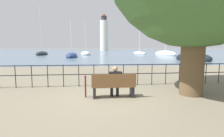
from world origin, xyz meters
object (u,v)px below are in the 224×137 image
at_px(seated_person_left, 115,80).
at_px(sailboat_4, 42,54).
at_px(sailboat_3, 139,53).
at_px(park_bench, 114,86).
at_px(sailboat_1, 165,54).
at_px(closed_umbrella, 85,85).
at_px(sailboat_5, 86,54).
at_px(harbor_lighthouse, 104,34).
at_px(sailboat_0, 193,58).
at_px(sailboat_2, 72,56).

xyz_separation_m(seated_person_left, sailboat_4, (-14.11, 40.75, -0.31)).
bearing_deg(sailboat_3, seated_person_left, -114.99).
bearing_deg(sailboat_3, park_bench, -115.04).
bearing_deg(sailboat_1, sailboat_4, 151.27).
xyz_separation_m(park_bench, closed_umbrella, (-1.03, 0.14, 0.06)).
height_order(seated_person_left, sailboat_5, sailboat_5).
height_order(seated_person_left, sailboat_1, sailboat_1).
distance_m(sailboat_3, sailboat_5, 16.52).
bearing_deg(harbor_lighthouse, sailboat_0, -84.63).
height_order(sailboat_4, sailboat_5, sailboat_4).
relative_size(seated_person_left, sailboat_3, 0.14).
relative_size(closed_umbrella, harbor_lighthouse, 0.04).
xyz_separation_m(closed_umbrella, sailboat_3, (14.08, 45.46, -0.23)).
height_order(sailboat_1, sailboat_3, sailboat_1).
height_order(sailboat_3, sailboat_5, sailboat_5).
distance_m(closed_umbrella, sailboat_4, 42.72).
height_order(park_bench, closed_umbrella, park_bench).
bearing_deg(park_bench, closed_umbrella, 172.46).
relative_size(sailboat_2, sailboat_3, 0.89).
relative_size(sailboat_4, sailboat_5, 1.40).
bearing_deg(sailboat_2, sailboat_4, 127.50).
relative_size(sailboat_3, harbor_lighthouse, 0.37).
relative_size(sailboat_4, harbor_lighthouse, 0.56).
height_order(sailboat_0, harbor_lighthouse, harbor_lighthouse).
relative_size(park_bench, seated_person_left, 1.38).
bearing_deg(sailboat_5, park_bench, -93.40).
bearing_deg(closed_umbrella, sailboat_0, 50.20).
distance_m(park_bench, sailboat_2, 28.58).
bearing_deg(sailboat_5, sailboat_0, -62.11).
xyz_separation_m(seated_person_left, sailboat_0, (13.55, 17.64, -0.24)).
relative_size(seated_person_left, sailboat_2, 0.16).
relative_size(sailboat_0, harbor_lighthouse, 0.54).
height_order(sailboat_2, sailboat_5, sailboat_5).
distance_m(sailboat_0, sailboat_1, 18.01).
bearing_deg(sailboat_4, sailboat_1, -11.77).
bearing_deg(closed_umbrella, park_bench, -7.54).
relative_size(seated_person_left, harbor_lighthouse, 0.05).
xyz_separation_m(closed_umbrella, sailboat_2, (-3.88, 28.01, -0.19)).
distance_m(sailboat_4, sailboat_5, 11.23).
height_order(closed_umbrella, harbor_lighthouse, harbor_lighthouse).
distance_m(sailboat_0, harbor_lighthouse, 84.65).
relative_size(sailboat_1, sailboat_4, 0.88).
relative_size(seated_person_left, sailboat_4, 0.09).
xyz_separation_m(sailboat_5, harbor_lighthouse, (8.57, 60.42, 10.04)).
distance_m(closed_umbrella, sailboat_5, 40.89).
height_order(park_bench, sailboat_0, sailboat_0).
xyz_separation_m(sailboat_0, sailboat_5, (-16.43, 23.27, -0.09)).
distance_m(closed_umbrella, harbor_lighthouse, 101.98).
bearing_deg(sailboat_4, sailboat_2, -56.08).
bearing_deg(sailboat_4, sailboat_5, -1.05).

